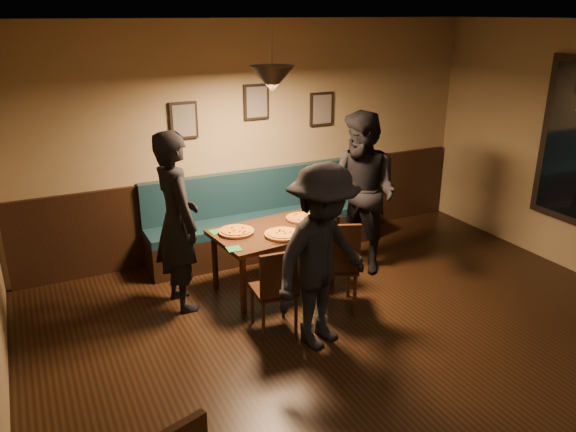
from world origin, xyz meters
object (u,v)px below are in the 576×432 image
object	(u,v)px
diner_front	(322,258)
diner_right	(362,193)
soda_glass	(336,223)
tabasco_bottle	(317,220)
chair_near_left	(274,288)
dining_table	(274,259)
chair_near_right	(334,263)
diner_left	(177,222)
booth_bench	(267,215)

from	to	relation	value
diner_front	diner_right	bearing A→B (deg)	24.80
diner_front	soda_glass	bearing A→B (deg)	32.61
soda_glass	tabasco_bottle	size ratio (longest dim) A/B	1.49
chair_near_left	dining_table	bearing A→B (deg)	69.57
dining_table	diner_right	world-z (taller)	diner_right
soda_glass	tabasco_bottle	distance (m)	0.25
chair_near_right	tabasco_bottle	xyz separation A→B (m)	(0.12, 0.58, 0.24)
dining_table	chair_near_right	distance (m)	0.77
diner_left	tabasco_bottle	distance (m)	1.52
chair_near_right	soda_glass	bearing A→B (deg)	80.42
soda_glass	dining_table	bearing A→B (deg)	152.96
diner_left	chair_near_left	bearing A→B (deg)	-147.61
booth_bench	chair_near_left	xyz separation A→B (m)	(-0.69, -1.68, -0.07)
chair_near_left	diner_left	distance (m)	1.18
booth_bench	chair_near_right	xyz separation A→B (m)	(0.04, -1.57, -0.01)
dining_table	tabasco_bottle	bearing A→B (deg)	-15.20
booth_bench	soda_glass	world-z (taller)	booth_bench
dining_table	tabasco_bottle	size ratio (longest dim) A/B	11.27
diner_front	soda_glass	distance (m)	1.10
diner_right	diner_front	bearing A→B (deg)	-62.30
booth_bench	chair_near_right	distance (m)	1.57
diner_right	booth_bench	bearing A→B (deg)	-156.32
diner_left	soda_glass	bearing A→B (deg)	-108.46
diner_left	tabasco_bottle	xyz separation A→B (m)	(1.50, -0.16, -0.18)
booth_bench	diner_front	xyz separation A→B (m)	(-0.40, -2.09, 0.35)
diner_right	dining_table	bearing A→B (deg)	-106.89
diner_left	soda_glass	xyz separation A→B (m)	(1.60, -0.38, -0.16)
diner_right	soda_glass	world-z (taller)	diner_right
chair_near_right	chair_near_left	bearing A→B (deg)	-148.79
booth_bench	diner_left	distance (m)	1.63
chair_near_left	diner_right	distance (m)	1.74
chair_near_right	diner_left	distance (m)	1.62
booth_bench	chair_near_right	world-z (taller)	booth_bench
diner_right	soda_glass	size ratio (longest dim) A/B	11.09
chair_near_right	diner_left	bearing A→B (deg)	174.24
booth_bench	diner_front	distance (m)	2.15
diner_front	tabasco_bottle	distance (m)	1.24
chair_near_right	tabasco_bottle	bearing A→B (deg)	100.78
dining_table	diner_front	distance (m)	1.28
chair_near_left	chair_near_right	world-z (taller)	chair_near_right
dining_table	diner_right	distance (m)	1.26
diner_front	tabasco_bottle	xyz separation A→B (m)	(0.56, 1.10, -0.12)
booth_bench	diner_front	bearing A→B (deg)	-100.88
tabasco_bottle	diner_front	bearing A→B (deg)	-117.06
chair_near_right	soda_glass	xyz separation A→B (m)	(0.22, 0.36, 0.27)
soda_glass	tabasco_bottle	xyz separation A→B (m)	(-0.10, 0.22, -0.03)
chair_near_right	diner_right	xyz separation A→B (m)	(0.74, 0.67, 0.44)
diner_front	tabasco_bottle	world-z (taller)	diner_front
booth_bench	diner_front	size ratio (longest dim) A/B	1.77
chair_near_right	tabasco_bottle	distance (m)	0.64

